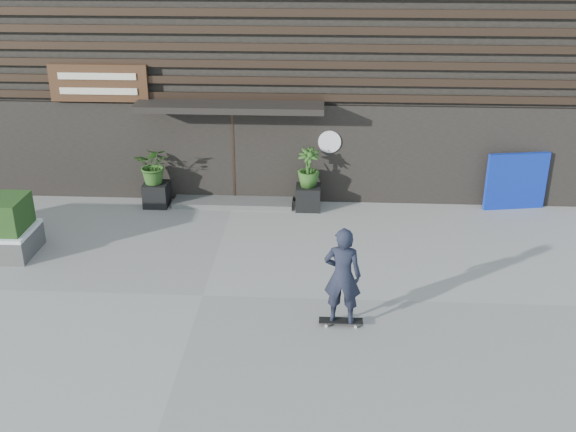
# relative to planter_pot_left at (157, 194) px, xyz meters

# --- Properties ---
(ground) EXTENTS (80.00, 80.00, 0.00)m
(ground) POSITION_rel_planter_pot_left_xyz_m (1.90, -4.40, -0.30)
(ground) COLOR gray
(ground) RESTS_ON ground
(entrance_step) EXTENTS (3.00, 0.80, 0.12)m
(entrance_step) POSITION_rel_planter_pot_left_xyz_m (1.90, 0.20, -0.24)
(entrance_step) COLOR #51514E
(entrance_step) RESTS_ON ground
(planter_pot_left) EXTENTS (0.60, 0.60, 0.60)m
(planter_pot_left) POSITION_rel_planter_pot_left_xyz_m (0.00, 0.00, 0.00)
(planter_pot_left) COLOR black
(planter_pot_left) RESTS_ON ground
(bamboo_left) EXTENTS (0.86, 0.75, 0.96)m
(bamboo_left) POSITION_rel_planter_pot_left_xyz_m (0.00, 0.00, 0.78)
(bamboo_left) COLOR #2D591E
(bamboo_left) RESTS_ON planter_pot_left
(planter_pot_right) EXTENTS (0.60, 0.60, 0.60)m
(planter_pot_right) POSITION_rel_planter_pot_left_xyz_m (3.80, 0.00, 0.00)
(planter_pot_right) COLOR black
(planter_pot_right) RESTS_ON ground
(bamboo_right) EXTENTS (0.54, 0.54, 0.96)m
(bamboo_right) POSITION_rel_planter_pot_left_xyz_m (3.80, 0.00, 0.78)
(bamboo_right) COLOR #2D591E
(bamboo_right) RESTS_ON planter_pot_right
(blue_tarp) EXTENTS (1.53, 0.38, 1.44)m
(blue_tarp) POSITION_rel_planter_pot_left_xyz_m (8.90, 0.30, 0.42)
(blue_tarp) COLOR #0C239D
(blue_tarp) RESTS_ON ground
(building) EXTENTS (18.00, 11.00, 8.00)m
(building) POSITION_rel_planter_pot_left_xyz_m (1.90, 5.56, 3.69)
(building) COLOR black
(building) RESTS_ON ground
(skateboarder) EXTENTS (0.78, 0.51, 1.89)m
(skateboarder) POSITION_rel_planter_pot_left_xyz_m (4.53, -5.29, 0.68)
(skateboarder) COLOR black
(skateboarder) RESTS_ON ground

